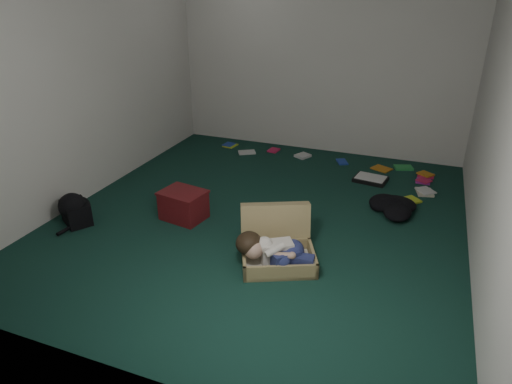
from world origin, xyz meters
The scene contains 12 objects.
floor centered at (0.00, 0.00, 0.00)m, with size 4.50×4.50×0.00m, color #123329.
wall_back centered at (0.00, 2.25, 1.30)m, with size 4.50×4.50×0.00m, color silver.
wall_front centered at (0.00, -2.25, 1.30)m, with size 4.50×4.50×0.00m, color silver.
wall_left centered at (-2.00, 0.00, 1.30)m, with size 4.50×4.50×0.00m, color silver.
wall_right centered at (2.00, 0.00, 1.30)m, with size 4.50×4.50×0.00m, color silver.
suitcase centered at (0.40, -0.68, 0.14)m, with size 0.82×0.81×0.46m.
person centered at (0.43, -0.84, 0.18)m, with size 0.69×0.37×0.28m.
maroon_bin centered at (-0.73, -0.31, 0.15)m, with size 0.49×0.41×0.30m.
backpack centered at (-1.70, -0.79, 0.12)m, with size 0.41×0.33×0.25m, color black, non-canonical shape.
clothing_pile centered at (1.17, 0.61, 0.07)m, with size 0.46×0.38×0.15m, color black, non-canonical shape.
paper_tray centered at (0.93, 1.36, 0.03)m, with size 0.42×0.34×0.05m.
book_scatter centered at (0.56, 1.69, 0.01)m, with size 2.99×1.24×0.02m.
Camera 1 is at (1.46, -3.94, 2.25)m, focal length 32.00 mm.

